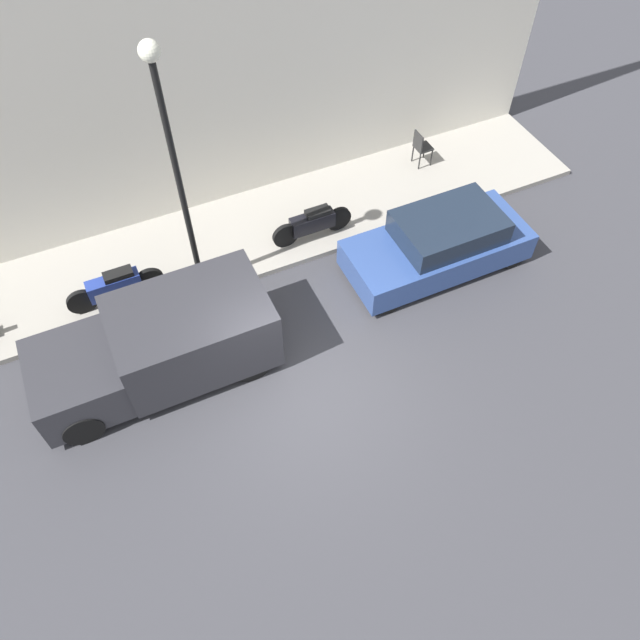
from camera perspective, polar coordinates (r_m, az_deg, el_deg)
ground_plane at (r=12.03m, az=-1.26°, el=-6.76°), size 60.00×60.00×0.00m
sidewalk at (r=14.66m, az=-8.45°, el=7.23°), size 2.71×17.50×0.13m
building_facade at (r=13.72m, az=-12.52°, el=21.68°), size 0.30×17.50×7.14m
parked_car at (r=13.86m, az=10.88°, el=6.86°), size 1.70×4.02×1.34m
delivery_van at (r=12.00m, az=-14.58°, el=-2.30°), size 1.91×4.45×1.62m
motorcycle_black at (r=14.20m, az=-0.67°, el=8.86°), size 0.30×1.92×0.76m
motorcycle_blue at (r=13.55m, az=-18.21°, el=2.94°), size 0.30×2.03×0.81m
streetlamp at (r=11.39m, az=-13.50°, el=15.33°), size 0.35×0.35×5.44m
cafe_chair at (r=16.33m, az=9.22°, el=15.42°), size 0.40×0.40×0.94m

